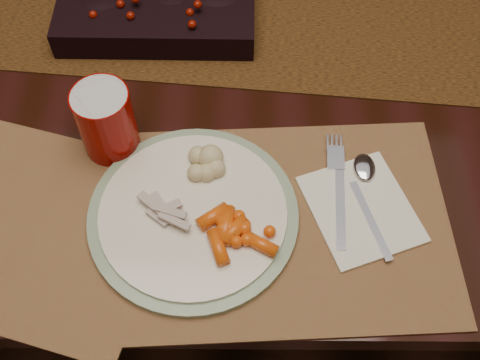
{
  "coord_description": "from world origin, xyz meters",
  "views": [
    {
      "loc": [
        0.02,
        -0.73,
        1.5
      ],
      "look_at": [
        0.01,
        -0.29,
        0.8
      ],
      "focal_mm": 45.0,
      "sensor_mm": 36.0,
      "label": 1
    }
  ],
  "objects_px": {
    "centerpiece": "(156,9)",
    "baby_carrots": "(242,229)",
    "napkin": "(361,209)",
    "dinner_plate": "(193,215)",
    "red_cup": "(106,121)",
    "dining_table": "(235,168)",
    "placemat_main": "(288,223)",
    "turkey_shreds": "(163,214)",
    "mashed_potatoes": "(205,162)"
  },
  "relations": [
    {
      "from": "dinner_plate",
      "to": "turkey_shreds",
      "type": "bearing_deg",
      "value": -170.33
    },
    {
      "from": "baby_carrots",
      "to": "turkey_shreds",
      "type": "bearing_deg",
      "value": 168.2
    },
    {
      "from": "baby_carrots",
      "to": "napkin",
      "type": "xyz_separation_m",
      "value": [
        0.17,
        0.04,
        -0.02
      ]
    },
    {
      "from": "centerpiece",
      "to": "red_cup",
      "type": "xyz_separation_m",
      "value": [
        -0.05,
        -0.26,
        0.02
      ]
    },
    {
      "from": "mashed_potatoes",
      "to": "red_cup",
      "type": "height_order",
      "value": "red_cup"
    },
    {
      "from": "dining_table",
      "to": "placemat_main",
      "type": "distance_m",
      "value": 0.51
    },
    {
      "from": "turkey_shreds",
      "to": "napkin",
      "type": "distance_m",
      "value": 0.28
    },
    {
      "from": "dining_table",
      "to": "dinner_plate",
      "type": "xyz_separation_m",
      "value": [
        -0.05,
        -0.33,
        0.39
      ]
    },
    {
      "from": "dining_table",
      "to": "placemat_main",
      "type": "xyz_separation_m",
      "value": [
        0.08,
        -0.33,
        0.38
      ]
    },
    {
      "from": "mashed_potatoes",
      "to": "red_cup",
      "type": "xyz_separation_m",
      "value": [
        -0.14,
        0.05,
        0.02
      ]
    },
    {
      "from": "mashed_potatoes",
      "to": "napkin",
      "type": "height_order",
      "value": "mashed_potatoes"
    },
    {
      "from": "dining_table",
      "to": "centerpiece",
      "type": "relative_size",
      "value": 5.44
    },
    {
      "from": "dining_table",
      "to": "red_cup",
      "type": "distance_m",
      "value": 0.51
    },
    {
      "from": "centerpiece",
      "to": "baby_carrots",
      "type": "xyz_separation_m",
      "value": [
        0.15,
        -0.41,
        -0.01
      ]
    },
    {
      "from": "mashed_potatoes",
      "to": "dining_table",
      "type": "bearing_deg",
      "value": 82.02
    },
    {
      "from": "dining_table",
      "to": "napkin",
      "type": "bearing_deg",
      "value": -59.77
    },
    {
      "from": "red_cup",
      "to": "placemat_main",
      "type": "bearing_deg",
      "value": -26.89
    },
    {
      "from": "mashed_potatoes",
      "to": "placemat_main",
      "type": "bearing_deg",
      "value": -33.28
    },
    {
      "from": "placemat_main",
      "to": "baby_carrots",
      "type": "height_order",
      "value": "baby_carrots"
    },
    {
      "from": "centerpiece",
      "to": "turkey_shreds",
      "type": "bearing_deg",
      "value": -84.31
    },
    {
      "from": "centerpiece",
      "to": "dinner_plate",
      "type": "distance_m",
      "value": 0.39
    },
    {
      "from": "napkin",
      "to": "dining_table",
      "type": "bearing_deg",
      "value": 99.96
    },
    {
      "from": "dining_table",
      "to": "placemat_main",
      "type": "bearing_deg",
      "value": -76.46
    },
    {
      "from": "turkey_shreds",
      "to": "red_cup",
      "type": "relative_size",
      "value": 0.65
    },
    {
      "from": "placemat_main",
      "to": "napkin",
      "type": "distance_m",
      "value": 0.1
    },
    {
      "from": "centerpiece",
      "to": "baby_carrots",
      "type": "distance_m",
      "value": 0.44
    },
    {
      "from": "placemat_main",
      "to": "red_cup",
      "type": "xyz_separation_m",
      "value": [
        -0.26,
        0.13,
        0.06
      ]
    },
    {
      "from": "dinner_plate",
      "to": "baby_carrots",
      "type": "bearing_deg",
      "value": -23.45
    },
    {
      "from": "mashed_potatoes",
      "to": "baby_carrots",
      "type": "bearing_deg",
      "value": -62.38
    },
    {
      "from": "dinner_plate",
      "to": "mashed_potatoes",
      "type": "distance_m",
      "value": 0.08
    },
    {
      "from": "centerpiece",
      "to": "turkey_shreds",
      "type": "relative_size",
      "value": 4.51
    },
    {
      "from": "placemat_main",
      "to": "napkin",
      "type": "relative_size",
      "value": 2.87
    },
    {
      "from": "dinner_plate",
      "to": "dining_table",
      "type": "bearing_deg",
      "value": 81.01
    },
    {
      "from": "dinner_plate",
      "to": "red_cup",
      "type": "bearing_deg",
      "value": 135.51
    },
    {
      "from": "placemat_main",
      "to": "dinner_plate",
      "type": "height_order",
      "value": "dinner_plate"
    },
    {
      "from": "placemat_main",
      "to": "baby_carrots",
      "type": "xyz_separation_m",
      "value": [
        -0.06,
        -0.02,
        0.03
      ]
    },
    {
      "from": "placemat_main",
      "to": "dining_table",
      "type": "bearing_deg",
      "value": 100.56
    },
    {
      "from": "napkin",
      "to": "baby_carrots",
      "type": "bearing_deg",
      "value": 174.11
    },
    {
      "from": "mashed_potatoes",
      "to": "napkin",
      "type": "xyz_separation_m",
      "value": [
        0.22,
        -0.06,
        -0.03
      ]
    },
    {
      "from": "red_cup",
      "to": "dining_table",
      "type": "bearing_deg",
      "value": 48.67
    },
    {
      "from": "dining_table",
      "to": "placemat_main",
      "type": "height_order",
      "value": "placemat_main"
    },
    {
      "from": "dinner_plate",
      "to": "red_cup",
      "type": "distance_m",
      "value": 0.18
    },
    {
      "from": "dinner_plate",
      "to": "napkin",
      "type": "bearing_deg",
      "value": 3.32
    },
    {
      "from": "centerpiece",
      "to": "napkin",
      "type": "bearing_deg",
      "value": -49.53
    },
    {
      "from": "baby_carrots",
      "to": "red_cup",
      "type": "relative_size",
      "value": 0.86
    },
    {
      "from": "baby_carrots",
      "to": "napkin",
      "type": "height_order",
      "value": "baby_carrots"
    },
    {
      "from": "baby_carrots",
      "to": "napkin",
      "type": "bearing_deg",
      "value": 14.38
    },
    {
      "from": "turkey_shreds",
      "to": "mashed_potatoes",
      "type": "bearing_deg",
      "value": 53.96
    },
    {
      "from": "centerpiece",
      "to": "napkin",
      "type": "height_order",
      "value": "centerpiece"
    },
    {
      "from": "baby_carrots",
      "to": "mashed_potatoes",
      "type": "relative_size",
      "value": 1.36
    }
  ]
}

